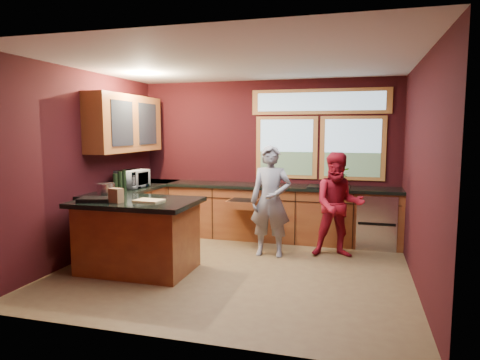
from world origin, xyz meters
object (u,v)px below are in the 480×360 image
at_px(island, 138,235).
at_px(person_grey, 271,201).
at_px(person_red, 338,205).
at_px(cutting_board, 149,200).
at_px(stock_pot, 106,190).

relative_size(island, person_grey, 0.95).
distance_m(island, person_red, 2.86).
distance_m(island, cutting_board, 0.52).
bearing_deg(stock_pot, cutting_board, -14.93).
height_order(cutting_board, stock_pot, stock_pot).
height_order(person_grey, person_red, person_grey).
bearing_deg(person_red, cutting_board, -158.34).
height_order(person_red, cutting_board, person_red).
relative_size(person_red, stock_pot, 6.39).
distance_m(cutting_board, stock_pot, 0.78).
height_order(island, person_red, person_red).
bearing_deg(person_red, island, -161.30).
height_order(island, cutting_board, cutting_board).
bearing_deg(person_grey, person_red, 10.94).
xyz_separation_m(island, person_grey, (1.54, 1.14, 0.34)).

